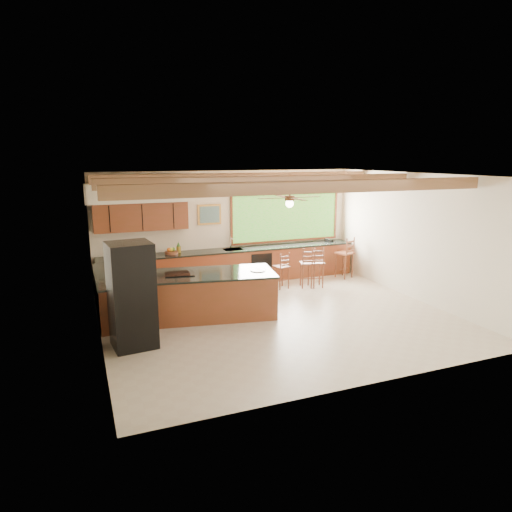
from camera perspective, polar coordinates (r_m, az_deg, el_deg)
name	(u,v)px	position (r m, az deg, el deg)	size (l,w,h in m)	color
ground	(277,316)	(9.91, 2.64, -7.53)	(7.20, 7.20, 0.00)	#BBB19B
room_shell	(259,211)	(9.92, 0.32, 5.67)	(7.27, 6.54, 3.02)	beige
counter_run	(208,272)	(11.78, -6.03, -1.98)	(7.12, 3.10, 1.22)	brown
island	(211,294)	(9.87, -5.70, -4.75)	(2.90, 1.73, 0.97)	brown
refrigerator	(132,295)	(8.42, -15.28, -4.77)	(0.81, 0.80, 1.91)	black
bar_stool_a	(309,264)	(11.92, 6.59, -1.00)	(0.48, 0.48, 1.07)	brown
bar_stool_b	(282,267)	(11.77, 3.29, -1.44)	(0.40, 0.40, 0.96)	brown
bar_stool_c	(317,264)	(11.96, 7.63, -0.94)	(0.46, 0.46, 1.08)	brown
bar_stool_d	(346,254)	(13.01, 11.16, 0.24)	(0.54, 0.54, 1.17)	brown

